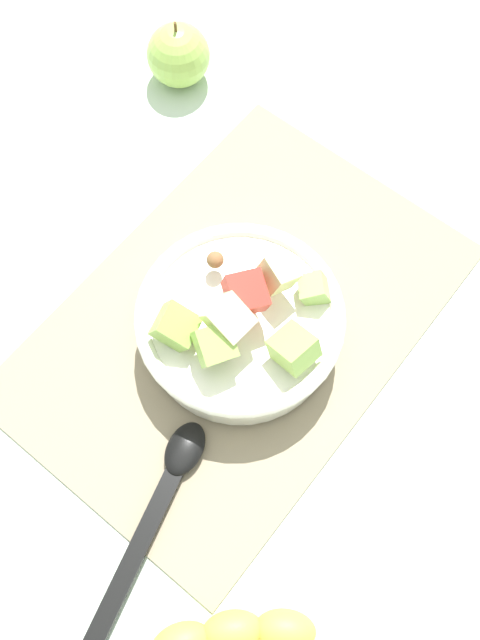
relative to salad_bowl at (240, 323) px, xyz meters
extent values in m
plane|color=silver|center=(0.01, 0.01, -0.04)|extent=(2.40, 2.40, 0.00)
cube|color=gray|center=(0.01, 0.01, -0.04)|extent=(0.48, 0.32, 0.01)
cylinder|color=white|center=(0.00, 0.00, -0.01)|extent=(0.19, 0.19, 0.05)
torus|color=white|center=(0.00, 0.00, 0.02)|extent=(0.21, 0.21, 0.02)
cube|color=beige|center=(0.05, -0.01, 0.05)|extent=(0.04, 0.04, 0.04)
cube|color=red|center=(0.01, 0.00, 0.06)|extent=(0.05, 0.06, 0.04)
sphere|color=brown|center=(0.03, 0.05, 0.04)|extent=(0.03, 0.03, 0.02)
cube|color=#9EC656|center=(0.00, -0.06, 0.04)|extent=(0.04, 0.05, 0.04)
cube|color=beige|center=(-0.02, 0.00, 0.05)|extent=(0.04, 0.05, 0.05)
cube|color=#A3CC6B|center=(0.06, -0.04, 0.03)|extent=(0.04, 0.04, 0.04)
cube|color=#8CB74C|center=(-0.05, 0.04, 0.04)|extent=(0.04, 0.05, 0.04)
cube|color=#9EC656|center=(-0.05, -0.01, 0.05)|extent=(0.05, 0.05, 0.04)
ellipsoid|color=black|center=(-0.13, -0.03, -0.03)|extent=(0.06, 0.05, 0.01)
cube|color=black|center=(-0.24, -0.06, -0.03)|extent=(0.19, 0.07, 0.01)
sphere|color=#9EC656|center=(0.23, 0.28, 0.00)|extent=(0.08, 0.08, 0.08)
cylinder|color=brown|center=(0.23, 0.28, 0.04)|extent=(0.00, 0.00, 0.01)
ellipsoid|color=yellow|center=(-0.20, -0.21, -0.02)|extent=(0.06, 0.07, 0.04)
ellipsoid|color=yellow|center=(-0.23, -0.17, -0.02)|extent=(0.06, 0.06, 0.04)
camera|label=1|loc=(-0.22, -0.18, 0.66)|focal=40.29mm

